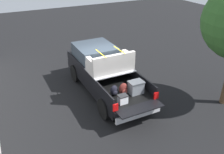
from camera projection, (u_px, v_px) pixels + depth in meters
ground_plane at (106, 92)px, 11.44m from camera, size 40.00×40.00×0.00m
pickup_truck at (103, 70)px, 11.28m from camera, size 6.05×2.06×2.23m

